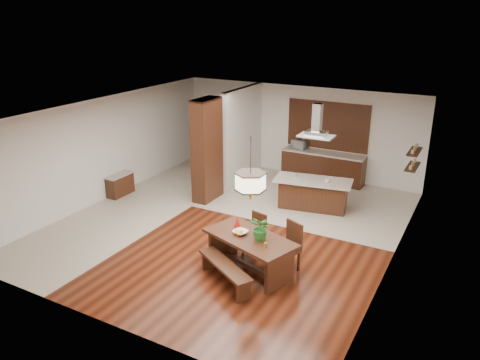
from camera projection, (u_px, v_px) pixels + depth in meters
The scene contains 25 objects.
room_shell at pixel (229, 146), 11.21m from camera, with size 9.00×9.04×2.92m.
tile_hallway at pixel (145, 204), 13.15m from camera, with size 2.50×9.00×0.01m, color beige.
tile_kitchen at pixel (311, 200), 13.42m from camera, with size 5.50×4.00×0.01m, color beige.
soffit_band at pixel (229, 112), 10.93m from camera, with size 8.00×9.00×0.02m, color #381E0E.
partition_pier at pixel (207, 150), 13.04m from camera, with size 0.45×1.00×2.90m, color black.
partition_stub at pixel (243, 134), 14.77m from camera, with size 0.18×2.40×2.90m, color silver.
hallway_console at pixel (120, 185), 13.68m from camera, with size 0.37×0.88×0.63m, color black.
hallway_doorway at pixel (225, 134), 16.40m from camera, with size 1.10×0.20×2.10m, color black.
rear_counter at pixel (323, 167), 14.77m from camera, with size 2.60×0.62×0.95m.
kitchen_window at pixel (328, 125), 14.55m from camera, with size 2.60×0.08×1.50m, color brown.
shelf_lower at pixel (412, 167), 11.85m from camera, with size 0.26×0.90×0.04m, color black.
shelf_upper at pixel (414, 151), 11.71m from camera, with size 0.26×0.90×0.04m, color black.
dining_table at pixel (250, 246), 9.58m from camera, with size 2.12×1.51×0.80m.
dining_bench at pixel (225, 274), 9.26m from camera, with size 1.58×0.35×0.44m, color black, non-canonical shape.
dining_chair_left at pixel (254, 235), 10.33m from camera, with size 0.41×0.41×0.94m, color black, non-canonical shape.
dining_chair_right at pixel (286, 247), 9.65m from camera, with size 0.46×0.46×1.05m, color black, non-canonical shape.
pendant_lantern at pixel (251, 169), 9.01m from camera, with size 0.64×0.64×1.31m, color #FFF3C3, non-canonical shape.
foliage_plant at pixel (261, 228), 9.30m from camera, with size 0.46×0.40×0.51m, color #236B25.
fruit_bowl at pixel (240, 232), 9.61m from camera, with size 0.30×0.30×0.07m, color #BBAFA4.
napkin_cone at pixel (237, 222), 9.90m from camera, with size 0.14×0.14×0.22m, color #B1120C.
gold_ornament at pixel (266, 245), 9.08m from camera, with size 0.06×0.06×0.09m, color gold.
kitchen_island at pixel (313, 194), 12.71m from camera, with size 2.17×1.23×0.85m.
range_hood at pixel (317, 120), 12.02m from camera, with size 0.90×0.55×0.87m, color silver, non-canonical shape.
island_cup at pixel (327, 181), 12.33m from camera, with size 0.12×0.12×0.09m, color silver.
microwave at pixel (300, 144), 14.96m from camera, with size 0.48×0.33×0.27m, color silver.
Camera 1 is at (5.39, -9.37, 5.15)m, focal length 35.00 mm.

